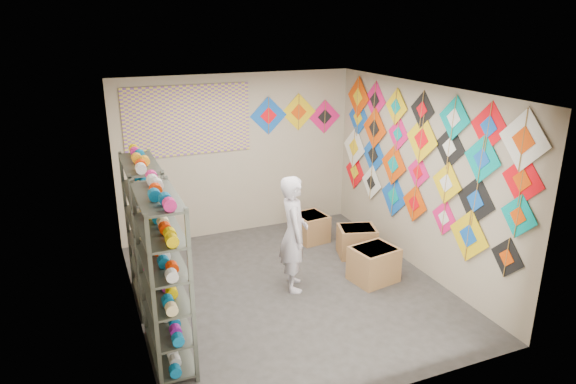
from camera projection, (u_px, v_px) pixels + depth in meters
name	position (u px, v px, depth m)	size (l,w,h in m)	color
ground	(290.00, 289.00, 7.05)	(4.50, 4.50, 0.00)	#33302D
room_walls	(290.00, 174.00, 6.52)	(4.50, 4.50, 4.50)	tan
shelf_rack_front	(164.00, 279.00, 5.35)	(0.40, 1.10, 1.90)	#4C5147
shelf_rack_back	(146.00, 233.00, 6.49)	(0.40, 1.10, 1.90)	#4C5147
string_spools	(154.00, 246.00, 5.89)	(0.12, 2.36, 0.12)	#E41F80
kite_wall_display	(416.00, 157.00, 7.29)	(0.06, 4.29, 2.08)	black
back_wall_kites	(296.00, 115.00, 8.75)	(1.68, 0.02, 0.74)	blue
poster	(188.00, 120.00, 8.06)	(2.00, 0.01, 1.10)	#714595
shopkeeper	(294.00, 233.00, 6.84)	(0.52, 0.66, 1.60)	silver
carton_a	(374.00, 264.00, 7.20)	(0.60, 0.50, 0.50)	#9B7044
carton_b	(357.00, 241.00, 7.99)	(0.56, 0.46, 0.46)	#9B7044
carton_c	(311.00, 227.00, 8.53)	(0.47, 0.52, 0.45)	#9B7044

